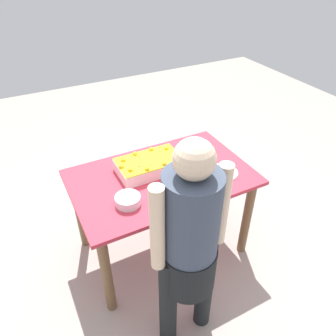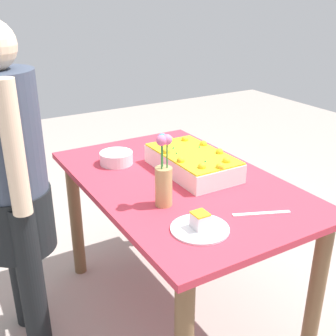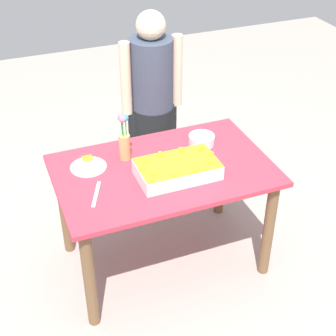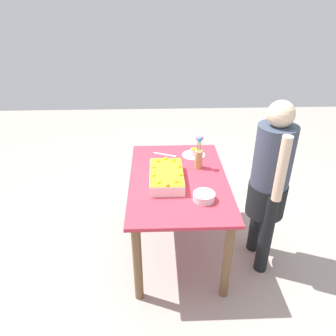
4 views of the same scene
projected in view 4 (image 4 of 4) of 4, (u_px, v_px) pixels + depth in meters
ground_plane at (177, 245)px, 3.16m from camera, size 8.00×8.00×0.00m
dining_table at (178, 191)px, 2.85m from camera, size 1.31×0.83×0.76m
sheet_cake at (166, 176)px, 2.72m from camera, size 0.48×0.27×0.12m
serving_plate_with_slice at (194, 154)px, 3.15m from camera, size 0.22×0.22×0.07m
cake_knife at (165, 155)px, 3.17m from camera, size 0.11×0.22×0.00m
flower_vase at (199, 155)px, 2.89m from camera, size 0.07×0.07×0.31m
fruit_bowl at (204, 197)px, 2.49m from camera, size 0.17×0.17×0.06m
person_standing at (270, 178)px, 2.60m from camera, size 0.45×0.31×1.49m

